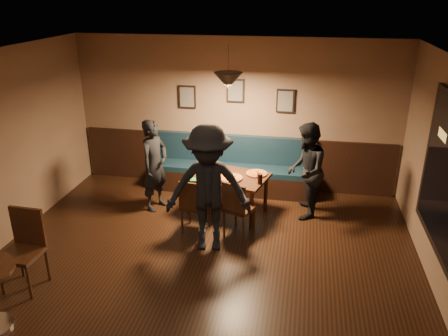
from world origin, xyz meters
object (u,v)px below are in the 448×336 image
(soda_glass, at_px, (260,179))
(cafe_chair_far, at_px, (21,252))
(chair_near_right, at_px, (239,207))
(diner_left, at_px, (155,165))
(chair_near_left, at_px, (196,205))
(diner_right, at_px, (306,171))
(diner_front, at_px, (208,189))
(tabasco_bottle, at_px, (258,175))
(dining_table, at_px, (228,194))
(booth_bench, at_px, (232,166))

(soda_glass, height_order, cafe_chair_far, cafe_chair_far)
(chair_near_right, xyz_separation_m, diner_left, (-1.55, 0.61, 0.34))
(chair_near_left, relative_size, diner_right, 0.55)
(diner_front, distance_m, soda_glass, 1.11)
(soda_glass, height_order, tabasco_bottle, soda_glass)
(dining_table, bearing_deg, cafe_chair_far, -116.62)
(diner_right, height_order, cafe_chair_far, diner_right)
(soda_glass, relative_size, cafe_chair_far, 0.16)
(chair_near_left, xyz_separation_m, soda_glass, (0.95, 0.43, 0.33))
(diner_left, relative_size, cafe_chair_far, 1.53)
(dining_table, distance_m, cafe_chair_far, 3.32)
(booth_bench, relative_size, tabasco_bottle, 23.16)
(booth_bench, height_order, chair_near_left, booth_bench)
(diner_right, xyz_separation_m, tabasco_bottle, (-0.76, -0.20, -0.05))
(dining_table, bearing_deg, diner_left, -163.49)
(booth_bench, xyz_separation_m, dining_table, (0.07, -0.88, -0.16))
(dining_table, height_order, chair_near_right, chair_near_right)
(soda_glass, bearing_deg, tabasco_bottle, 106.34)
(diner_right, distance_m, tabasco_bottle, 0.79)
(diner_left, xyz_separation_m, diner_right, (2.51, 0.18, 0.01))
(booth_bench, distance_m, tabasco_bottle, 1.14)
(dining_table, xyz_separation_m, tabasco_bottle, (0.51, -0.07, 0.41))
(chair_near_left, bearing_deg, diner_left, 150.57)
(diner_right, xyz_separation_m, soda_glass, (-0.70, -0.39, -0.03))
(chair_near_left, height_order, diner_right, diner_right)
(chair_near_left, bearing_deg, cafe_chair_far, -127.31)
(booth_bench, height_order, dining_table, booth_bench)
(booth_bench, xyz_separation_m, tabasco_bottle, (0.58, -0.95, 0.25))
(chair_near_left, height_order, tabasco_bottle, chair_near_left)
(diner_right, bearing_deg, chair_near_right, -48.46)
(chair_near_right, distance_m, cafe_chair_far, 3.08)
(cafe_chair_far, bearing_deg, diner_left, -108.05)
(cafe_chair_far, bearing_deg, diner_front, -144.30)
(diner_right, relative_size, tabasco_bottle, 12.36)
(booth_bench, bearing_deg, tabasco_bottle, -58.73)
(diner_left, xyz_separation_m, soda_glass, (1.81, -0.20, -0.02))
(chair_near_left, xyz_separation_m, diner_front, (0.31, -0.46, 0.50))
(tabasco_bottle, height_order, cafe_chair_far, cafe_chair_far)
(diner_left, bearing_deg, tabasco_bottle, -70.69)
(chair_near_left, bearing_deg, booth_bench, 85.52)
(booth_bench, distance_m, chair_near_left, 1.60)
(chair_near_left, height_order, cafe_chair_far, cafe_chair_far)
(tabasco_bottle, bearing_deg, diner_right, 14.62)
(booth_bench, bearing_deg, chair_near_right, -76.52)
(chair_near_left, xyz_separation_m, diner_left, (-0.86, 0.63, 0.35))
(diner_left, bearing_deg, dining_table, -67.86)
(soda_glass, bearing_deg, diner_right, 28.78)
(diner_right, height_order, tabasco_bottle, diner_right)
(diner_right, bearing_deg, tabasco_bottle, -73.33)
(diner_left, bearing_deg, cafe_chair_far, 179.31)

